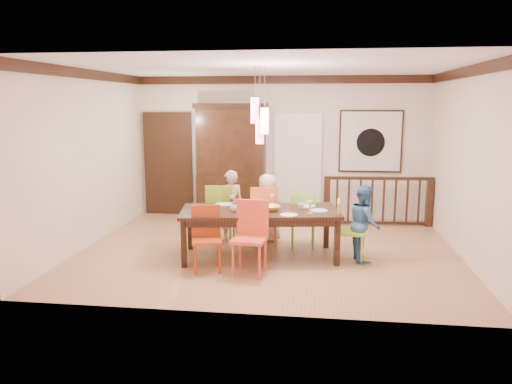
# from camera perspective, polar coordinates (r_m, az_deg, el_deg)

# --- Properties ---
(floor) EXTENTS (6.00, 6.00, 0.00)m
(floor) POSITION_cam_1_polar(r_m,az_deg,el_deg) (8.16, 1.39, -6.67)
(floor) COLOR #AB7953
(floor) RESTS_ON ground
(ceiling) EXTENTS (6.00, 6.00, 0.00)m
(ceiling) POSITION_cam_1_polar(r_m,az_deg,el_deg) (7.83, 1.48, 14.09)
(ceiling) COLOR white
(ceiling) RESTS_ON wall_back
(wall_back) EXTENTS (6.00, 0.00, 6.00)m
(wall_back) POSITION_cam_1_polar(r_m,az_deg,el_deg) (10.34, 2.90, 5.08)
(wall_back) COLOR beige
(wall_back) RESTS_ON floor
(wall_left) EXTENTS (0.00, 5.00, 5.00)m
(wall_left) POSITION_cam_1_polar(r_m,az_deg,el_deg) (8.71, -18.65, 3.61)
(wall_left) COLOR beige
(wall_left) RESTS_ON floor
(wall_right) EXTENTS (0.00, 5.00, 5.00)m
(wall_right) POSITION_cam_1_polar(r_m,az_deg,el_deg) (8.12, 23.01, 2.90)
(wall_right) COLOR beige
(wall_right) RESTS_ON floor
(crown_molding) EXTENTS (6.00, 5.00, 0.16)m
(crown_molding) POSITION_cam_1_polar(r_m,az_deg,el_deg) (7.83, 1.48, 13.51)
(crown_molding) COLOR black
(crown_molding) RESTS_ON wall_back
(panel_door) EXTENTS (1.04, 0.07, 2.24)m
(panel_door) POSITION_cam_1_polar(r_m,az_deg,el_deg) (10.80, -9.97, 3.02)
(panel_door) COLOR black
(panel_door) RESTS_ON wall_back
(white_doorway) EXTENTS (0.97, 0.05, 2.22)m
(white_doorway) POSITION_cam_1_polar(r_m,az_deg,el_deg) (10.33, 4.80, 2.82)
(white_doorway) COLOR silver
(white_doorway) RESTS_ON wall_back
(painting) EXTENTS (1.25, 0.06, 1.25)m
(painting) POSITION_cam_1_polar(r_m,az_deg,el_deg) (10.31, 12.96, 5.66)
(painting) COLOR black
(painting) RESTS_ON wall_back
(pendant_cluster) EXTENTS (0.27, 0.21, 1.14)m
(pendant_cluster) POSITION_cam_1_polar(r_m,az_deg,el_deg) (7.47, 0.43, 8.19)
(pendant_cluster) COLOR #F64A67
(pendant_cluster) RESTS_ON ceiling
(dining_table) EXTENTS (2.53, 1.45, 0.75)m
(dining_table) POSITION_cam_1_polar(r_m,az_deg,el_deg) (7.65, 0.42, -2.57)
(dining_table) COLOR black
(dining_table) RESTS_ON floor
(chair_far_left) EXTENTS (0.46, 0.46, 1.01)m
(chair_far_left) POSITION_cam_1_polar(r_m,az_deg,el_deg) (8.57, -3.98, -1.89)
(chair_far_left) COLOR olive
(chair_far_left) RESTS_ON floor
(chair_far_mid) EXTENTS (0.54, 0.54, 1.01)m
(chair_far_mid) POSITION_cam_1_polar(r_m,az_deg,el_deg) (8.36, 0.84, -2.15)
(chair_far_mid) COLOR #CE5C26
(chair_far_mid) RESTS_ON floor
(chair_far_right) EXTENTS (0.44, 0.44, 0.92)m
(chair_far_right) POSITION_cam_1_polar(r_m,az_deg,el_deg) (8.29, 5.39, -2.66)
(chair_far_right) COLOR #6FB036
(chair_far_right) RESTS_ON floor
(chair_near_left) EXTENTS (0.51, 0.51, 0.92)m
(chair_near_left) POSITION_cam_1_polar(r_m,az_deg,el_deg) (7.09, -5.66, -4.90)
(chair_near_left) COLOR #A33812
(chair_near_left) RESTS_ON floor
(chair_near_mid) EXTENTS (0.50, 0.50, 1.02)m
(chair_near_mid) POSITION_cam_1_polar(r_m,az_deg,el_deg) (6.92, -0.78, -4.75)
(chair_near_mid) COLOR #E24A2E
(chair_near_mid) RESTS_ON floor
(chair_end_right) EXTENTS (0.44, 0.44, 0.92)m
(chair_end_right) POSITION_cam_1_polar(r_m,az_deg,el_deg) (7.64, 10.77, -3.92)
(chair_end_right) COLOR #9EC62F
(chair_end_right) RESTS_ON floor
(china_hutch) EXTENTS (1.49, 0.46, 2.35)m
(china_hutch) POSITION_cam_1_polar(r_m,az_deg,el_deg) (10.30, -2.85, 3.56)
(china_hutch) COLOR black
(china_hutch) RESTS_ON floor
(balustrade) EXTENTS (2.10, 0.21, 0.96)m
(balustrade) POSITION_cam_1_polar(r_m,az_deg,el_deg) (9.96, 13.74, -0.92)
(balustrade) COLOR black
(balustrade) RESTS_ON floor
(person_far_left) EXTENTS (0.53, 0.46, 1.24)m
(person_far_left) POSITION_cam_1_polar(r_m,az_deg,el_deg) (8.56, -2.91, -1.60)
(person_far_left) COLOR #D3A5A1
(person_far_left) RESTS_ON floor
(person_far_mid) EXTENTS (0.69, 0.59, 1.18)m
(person_far_mid) POSITION_cam_1_polar(r_m,az_deg,el_deg) (8.52, 1.32, -1.84)
(person_far_mid) COLOR beige
(person_far_mid) RESTS_ON floor
(person_end_right) EXTENTS (0.51, 0.62, 1.16)m
(person_end_right) POSITION_cam_1_polar(r_m,az_deg,el_deg) (7.70, 12.28, -3.47)
(person_end_right) COLOR teal
(person_end_right) RESTS_ON floor
(serving_bowl) EXTENTS (0.40, 0.40, 0.08)m
(serving_bowl) POSITION_cam_1_polar(r_m,az_deg,el_deg) (7.57, 1.56, -1.84)
(serving_bowl) COLOR gold
(serving_bowl) RESTS_ON dining_table
(small_bowl) EXTENTS (0.19, 0.19, 0.06)m
(small_bowl) POSITION_cam_1_polar(r_m,az_deg,el_deg) (7.76, -0.40, -1.63)
(small_bowl) COLOR white
(small_bowl) RESTS_ON dining_table
(cup_left) EXTENTS (0.16, 0.16, 0.10)m
(cup_left) POSITION_cam_1_polar(r_m,az_deg,el_deg) (7.51, -2.48, -1.88)
(cup_left) COLOR silver
(cup_left) RESTS_ON dining_table
(cup_right) EXTENTS (0.12, 0.12, 0.09)m
(cup_right) POSITION_cam_1_polar(r_m,az_deg,el_deg) (7.69, 5.16, -1.65)
(cup_right) COLOR silver
(cup_right) RESTS_ON dining_table
(plate_far_left) EXTENTS (0.26, 0.26, 0.01)m
(plate_far_left) POSITION_cam_1_polar(r_m,az_deg,el_deg) (8.03, -3.73, -1.40)
(plate_far_left) COLOR white
(plate_far_left) RESTS_ON dining_table
(plate_far_mid) EXTENTS (0.26, 0.26, 0.01)m
(plate_far_mid) POSITION_cam_1_polar(r_m,az_deg,el_deg) (7.92, 0.30, -1.54)
(plate_far_mid) COLOR white
(plate_far_mid) RESTS_ON dining_table
(plate_far_right) EXTENTS (0.26, 0.26, 0.01)m
(plate_far_right) POSITION_cam_1_polar(r_m,az_deg,el_deg) (7.91, 5.89, -1.61)
(plate_far_right) COLOR white
(plate_far_right) RESTS_ON dining_table
(plate_near_left) EXTENTS (0.26, 0.26, 0.01)m
(plate_near_left) POSITION_cam_1_polar(r_m,az_deg,el_deg) (7.46, -5.33, -2.31)
(plate_near_left) COLOR white
(plate_near_left) RESTS_ON dining_table
(plate_near_mid) EXTENTS (0.26, 0.26, 0.01)m
(plate_near_mid) POSITION_cam_1_polar(r_m,az_deg,el_deg) (7.27, 3.78, -2.63)
(plate_near_mid) COLOR white
(plate_near_mid) RESTS_ON dining_table
(plate_end_right) EXTENTS (0.26, 0.26, 0.01)m
(plate_end_right) POSITION_cam_1_polar(r_m,az_deg,el_deg) (7.60, 7.24, -2.12)
(plate_end_right) COLOR white
(plate_end_right) RESTS_ON dining_table
(wine_glass_a) EXTENTS (0.08, 0.08, 0.19)m
(wine_glass_a) POSITION_cam_1_polar(r_m,az_deg,el_deg) (7.77, -2.78, -1.11)
(wine_glass_a) COLOR #590C19
(wine_glass_a) RESTS_ON dining_table
(wine_glass_b) EXTENTS (0.08, 0.08, 0.19)m
(wine_glass_b) POSITION_cam_1_polar(r_m,az_deg,el_deg) (7.85, 1.88, -0.99)
(wine_glass_b) COLOR silver
(wine_glass_b) RESTS_ON dining_table
(wine_glass_c) EXTENTS (0.08, 0.08, 0.19)m
(wine_glass_c) POSITION_cam_1_polar(r_m,az_deg,el_deg) (7.40, -0.86, -1.68)
(wine_glass_c) COLOR #590C19
(wine_glass_c) RESTS_ON dining_table
(wine_glass_d) EXTENTS (0.08, 0.08, 0.19)m
(wine_glass_d) POSITION_cam_1_polar(r_m,az_deg,el_deg) (7.40, 6.21, -1.74)
(wine_glass_d) COLOR silver
(wine_glass_d) RESTS_ON dining_table
(napkin) EXTENTS (0.18, 0.14, 0.01)m
(napkin) POSITION_cam_1_polar(r_m,az_deg,el_deg) (7.32, -0.00, -2.50)
(napkin) COLOR #D83359
(napkin) RESTS_ON dining_table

